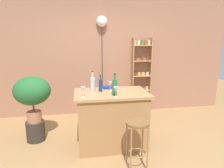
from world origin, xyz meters
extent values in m
plane|color=#A37A4C|center=(0.00, 0.00, 0.00)|extent=(12.00, 12.00, 0.00)
cube|color=#9E6B51|center=(0.00, 1.95, 1.40)|extent=(6.40, 0.10, 2.80)
cube|color=#9E7042|center=(0.00, 0.30, 0.45)|extent=(1.12, 0.70, 0.90)
cube|color=#A87F51|center=(0.00, 0.30, 0.92)|extent=(1.21, 0.76, 0.04)
cylinder|color=#997047|center=(0.13, -0.50, 0.33)|extent=(0.02, 0.02, 0.66)
cylinder|color=#997047|center=(0.37, -0.50, 0.33)|extent=(0.02, 0.02, 0.66)
cylinder|color=#997047|center=(0.13, -0.26, 0.33)|extent=(0.02, 0.02, 0.66)
cylinder|color=#997047|center=(0.37, -0.26, 0.33)|extent=(0.02, 0.02, 0.66)
torus|color=#997047|center=(0.25, -0.38, 0.22)|extent=(0.25, 0.25, 0.02)
cylinder|color=brown|center=(0.25, -0.38, 0.68)|extent=(0.33, 0.33, 0.03)
cube|color=tan|center=(0.76, 1.80, 0.92)|extent=(0.02, 0.17, 1.85)
cube|color=tan|center=(1.22, 1.80, 0.92)|extent=(0.02, 0.17, 1.85)
cube|color=tan|center=(0.99, 1.80, 0.18)|extent=(0.43, 0.17, 0.02)
cylinder|color=#AD7A38|center=(0.85, 1.80, 0.24)|extent=(0.05, 0.05, 0.09)
cylinder|color=#AD7A38|center=(0.99, 1.80, 0.24)|extent=(0.05, 0.05, 0.09)
cylinder|color=#994C23|center=(1.14, 1.81, 0.24)|extent=(0.05, 0.05, 0.09)
cube|color=tan|center=(0.99, 1.80, 0.55)|extent=(0.43, 0.17, 0.02)
cylinder|color=brown|center=(0.83, 1.80, 0.60)|extent=(0.06, 0.06, 0.08)
cylinder|color=#994C23|center=(0.95, 1.79, 0.60)|extent=(0.06, 0.06, 0.08)
cylinder|color=brown|center=(1.04, 1.79, 0.60)|extent=(0.06, 0.06, 0.08)
cylinder|color=beige|center=(1.15, 1.80, 0.60)|extent=(0.06, 0.06, 0.08)
cube|color=tan|center=(0.99, 1.80, 0.92)|extent=(0.43, 0.17, 0.02)
cylinder|color=brown|center=(0.83, 1.80, 0.97)|extent=(0.07, 0.07, 0.08)
cylinder|color=gold|center=(0.93, 1.80, 0.97)|extent=(0.07, 0.07, 0.08)
cylinder|color=gold|center=(1.04, 1.79, 0.97)|extent=(0.07, 0.07, 0.08)
cylinder|color=beige|center=(1.15, 1.79, 0.97)|extent=(0.07, 0.07, 0.08)
cube|color=tan|center=(0.99, 1.80, 1.29)|extent=(0.43, 0.17, 0.02)
cylinder|color=brown|center=(0.84, 1.79, 1.36)|extent=(0.06, 0.06, 0.11)
cylinder|color=brown|center=(0.99, 1.79, 1.36)|extent=(0.06, 0.06, 0.11)
cylinder|color=brown|center=(1.14, 1.80, 1.36)|extent=(0.06, 0.06, 0.11)
cube|color=tan|center=(0.99, 1.80, 1.66)|extent=(0.43, 0.17, 0.02)
cylinder|color=gold|center=(0.82, 1.80, 1.73)|extent=(0.06, 0.06, 0.11)
cylinder|color=silver|center=(0.90, 1.79, 1.73)|extent=(0.06, 0.06, 0.11)
cylinder|color=#4C7033|center=(0.98, 1.79, 1.73)|extent=(0.06, 0.06, 0.11)
cylinder|color=#994C23|center=(1.08, 1.81, 1.73)|extent=(0.06, 0.06, 0.11)
cylinder|color=silver|center=(1.16, 1.79, 1.73)|extent=(0.06, 0.06, 0.11)
cylinder|color=#2D2823|center=(-1.33, 0.68, 0.18)|extent=(0.33, 0.33, 0.36)
cylinder|color=#A86B4C|center=(-1.33, 0.68, 0.45)|extent=(0.25, 0.25, 0.19)
cylinder|color=brown|center=(-1.33, 0.68, 0.63)|extent=(0.03, 0.03, 0.16)
ellipsoid|color=#23602D|center=(-1.33, 0.68, 0.93)|extent=(0.62, 0.56, 0.50)
cylinder|color=#B2B2B7|center=(-0.30, 0.43, 1.06)|extent=(0.08, 0.08, 0.23)
cylinder|color=#B2B2B7|center=(-0.30, 0.43, 1.22)|extent=(0.03, 0.03, 0.09)
cylinder|color=black|center=(-0.30, 0.43, 1.27)|extent=(0.03, 0.03, 0.01)
cylinder|color=navy|center=(-0.17, 0.38, 1.04)|extent=(0.06, 0.06, 0.20)
cylinder|color=navy|center=(-0.17, 0.38, 1.18)|extent=(0.02, 0.02, 0.08)
cylinder|color=black|center=(-0.17, 0.38, 1.22)|extent=(0.03, 0.03, 0.01)
cylinder|color=#236638|center=(0.02, 0.14, 1.06)|extent=(0.08, 0.08, 0.24)
cylinder|color=#236638|center=(0.02, 0.14, 1.22)|extent=(0.03, 0.03, 0.09)
cylinder|color=black|center=(0.02, 0.14, 1.28)|extent=(0.03, 0.03, 0.01)
cylinder|color=silver|center=(-0.46, 0.08, 0.94)|extent=(0.06, 0.06, 0.00)
cylinder|color=silver|center=(-0.46, 0.08, 0.98)|extent=(0.01, 0.01, 0.07)
cone|color=silver|center=(-0.46, 0.08, 1.06)|extent=(0.07, 0.07, 0.08)
cylinder|color=silver|center=(-0.01, 0.37, 0.94)|extent=(0.06, 0.06, 0.00)
cylinder|color=silver|center=(-0.01, 0.37, 0.98)|extent=(0.01, 0.01, 0.07)
cone|color=silver|center=(-0.01, 0.37, 1.06)|extent=(0.07, 0.07, 0.08)
cylinder|color=silver|center=(0.02, 0.00, 0.94)|extent=(0.06, 0.06, 0.00)
cylinder|color=silver|center=(0.02, 0.00, 0.98)|extent=(0.01, 0.01, 0.07)
cone|color=silver|center=(0.02, 0.00, 1.06)|extent=(0.07, 0.07, 0.08)
cube|color=navy|center=(-0.01, 0.60, 0.96)|extent=(0.24, 0.20, 0.03)
cylinder|color=black|center=(0.03, 1.84, 1.10)|extent=(0.01, 0.01, 2.20)
sphere|color=white|center=(0.03, 1.84, 2.20)|extent=(0.25, 0.25, 0.25)
camera|label=1|loc=(-0.50, -2.78, 1.78)|focal=31.42mm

